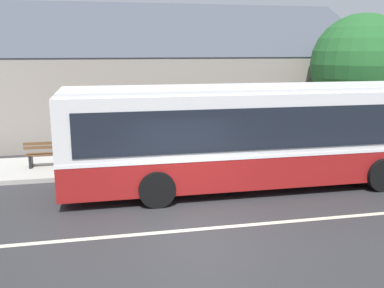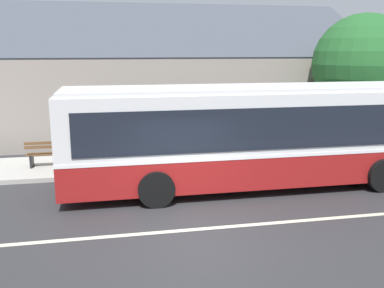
% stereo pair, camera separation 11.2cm
% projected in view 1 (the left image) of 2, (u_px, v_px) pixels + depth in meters
% --- Properties ---
extents(ground_plane, '(300.00, 300.00, 0.00)m').
position_uv_depth(ground_plane, '(194.00, 230.00, 10.09)').
color(ground_plane, '#2D2D30').
extents(sidewalk_far, '(60.00, 3.00, 0.15)m').
position_uv_depth(sidewalk_far, '(160.00, 162.00, 15.80)').
color(sidewalk_far, '#ADAAA3').
rests_on(sidewalk_far, ground).
extents(lane_divider_stripe, '(60.00, 0.16, 0.01)m').
position_uv_depth(lane_divider_stripe, '(194.00, 230.00, 10.09)').
color(lane_divider_stripe, beige).
rests_on(lane_divider_stripe, ground).
extents(community_building, '(24.72, 11.04, 7.54)m').
position_uv_depth(community_building, '(110.00, 90.00, 22.73)').
color(community_building, gray).
rests_on(community_building, ground).
extents(transit_bus, '(11.67, 2.81, 3.09)m').
position_uv_depth(transit_bus, '(256.00, 133.00, 13.01)').
color(transit_bus, maroon).
rests_on(transit_bus, ground).
extents(bench_by_building, '(1.60, 0.51, 0.94)m').
position_uv_depth(bench_by_building, '(50.00, 155.00, 14.85)').
color(bench_by_building, brown).
rests_on(bench_by_building, sidewalk_far).
extents(street_tree_primary, '(4.14, 4.14, 5.62)m').
position_uv_depth(street_tree_primary, '(362.00, 68.00, 17.87)').
color(street_tree_primary, '#4C3828').
rests_on(street_tree_primary, ground).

